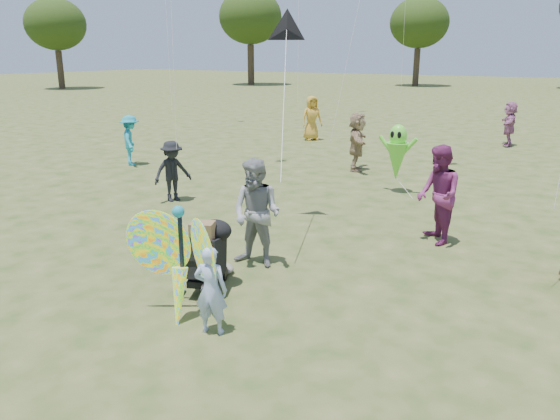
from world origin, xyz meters
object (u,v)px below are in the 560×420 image
object	(u,v)px
crowd_b	(172,171)
crowd_j	(509,124)
crowd_i	(131,140)
alien_kite	(397,155)
child_girl	(211,290)
adult_man	(257,213)
butterfly_kite	(180,263)
crowd_g	(312,118)
crowd_e	(438,195)
crowd_d	(357,142)
jogging_stroller	(208,251)

from	to	relation	value
crowd_b	crowd_j	xyz separation A→B (m)	(5.53, 12.74, 0.10)
crowd_i	alien_kite	world-z (taller)	alien_kite
child_girl	crowd_b	bearing A→B (deg)	-63.01
adult_man	butterfly_kite	world-z (taller)	adult_man
adult_man	crowd_g	world-z (taller)	adult_man
adult_man	crowd_i	bearing A→B (deg)	146.02
crowd_e	crowd_i	xyz separation A→B (m)	(-10.32, 2.35, -0.14)
adult_man	crowd_d	world-z (taller)	adult_man
alien_kite	jogging_stroller	bearing A→B (deg)	-93.08
crowd_d	butterfly_kite	distance (m)	10.24
child_girl	crowd_e	world-z (taller)	crowd_e
crowd_d	butterfly_kite	bearing A→B (deg)	167.82
crowd_d	crowd_g	size ratio (longest dim) A/B	0.98
crowd_d	crowd_e	world-z (taller)	crowd_e
child_girl	crowd_e	size ratio (longest dim) A/B	0.63
crowd_b	butterfly_kite	xyz separation A→B (m)	(4.19, -4.55, 0.07)
jogging_stroller	alien_kite	size ratio (longest dim) A/B	0.66
crowd_e	crowd_b	bearing A→B (deg)	-122.18
crowd_b	crowd_e	bearing A→B (deg)	-64.19
crowd_d	crowd_j	world-z (taller)	crowd_d
child_girl	crowd_d	bearing A→B (deg)	-95.51
crowd_j	butterfly_kite	distance (m)	17.34
crowd_b	crowd_i	bearing A→B (deg)	80.50
jogging_stroller	butterfly_kite	world-z (taller)	butterfly_kite
crowd_e	crowd_g	bearing A→B (deg)	-176.12
crowd_e	child_girl	bearing A→B (deg)	-51.43
crowd_e	butterfly_kite	size ratio (longest dim) A/B	1.04
crowd_b	jogging_stroller	world-z (taller)	crowd_b
crowd_g	crowd_j	bearing A→B (deg)	-31.73
adult_man	butterfly_kite	xyz separation A→B (m)	(0.18, -2.13, -0.11)
child_girl	crowd_d	world-z (taller)	crowd_d
adult_man	crowd_b	bearing A→B (deg)	146.87
child_girl	crowd_e	distance (m)	5.14
crowd_j	crowd_i	bearing A→B (deg)	-55.44
crowd_b	alien_kite	world-z (taller)	alien_kite
crowd_d	butterfly_kite	xyz separation A→B (m)	(1.82, -10.07, -0.07)
crowd_b	crowd_i	world-z (taller)	crowd_i
adult_man	crowd_i	size ratio (longest dim) A/B	1.15
jogging_stroller	alien_kite	bearing A→B (deg)	63.79
crowd_g	crowd_j	world-z (taller)	crowd_g
crowd_g	butterfly_kite	size ratio (longest dim) A/B	1.00
crowd_b	jogging_stroller	distance (m)	5.33
adult_man	crowd_g	distance (m)	13.68
crowd_g	jogging_stroller	world-z (taller)	crowd_g
jogging_stroller	crowd_e	bearing A→B (deg)	35.86
crowd_d	jogging_stroller	bearing A→B (deg)	167.17
crowd_i	crowd_d	bearing A→B (deg)	-109.88
crowd_d	child_girl	bearing A→B (deg)	170.88
crowd_j	butterfly_kite	bearing A→B (deg)	-16.39
jogging_stroller	butterfly_kite	size ratio (longest dim) A/B	0.64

